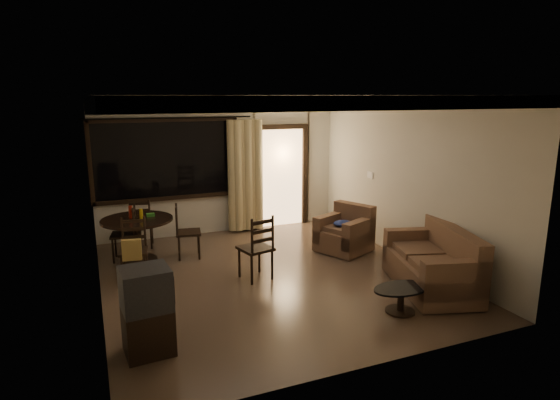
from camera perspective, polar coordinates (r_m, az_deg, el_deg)
name	(u,v)px	position (r m, az deg, el deg)	size (l,w,h in m)	color
ground	(270,276)	(7.50, -1.24, -9.28)	(5.50, 5.50, 0.00)	#7F6651
room_shell	(265,148)	(8.88, -1.86, 6.38)	(5.50, 6.70, 5.50)	beige
dining_table	(138,228)	(8.36, -16.97, -3.23)	(1.20, 1.20, 0.97)	black
dining_chair_west	(125,244)	(8.57, -18.35, -5.09)	(0.49, 0.49, 0.95)	black
dining_chair_east	(188,242)	(8.41, -11.15, -5.01)	(0.49, 0.49, 0.95)	black
dining_chair_south	(134,260)	(7.63, -17.35, -7.04)	(0.49, 0.53, 0.95)	black
dining_chair_north	(142,232)	(9.17, -16.46, -3.82)	(0.49, 0.49, 0.95)	black
tv_cabinet	(147,311)	(5.45, -15.88, -12.87)	(0.56, 0.50, 0.99)	black
sofa	(435,266)	(7.29, 18.37, -7.59)	(1.34, 1.87, 0.90)	#43241F
armchair	(346,233)	(8.66, 8.00, -3.97)	(1.09, 1.09, 0.83)	#43241F
coffee_table	(401,296)	(6.46, 14.53, -11.22)	(0.79, 0.48, 0.35)	black
side_chair	(256,260)	(7.32, -2.93, -7.29)	(0.54, 0.54, 1.03)	black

